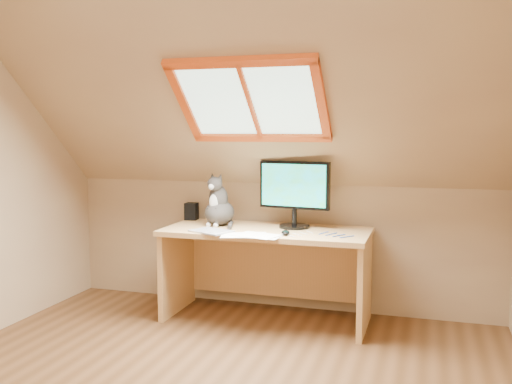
% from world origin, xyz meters
% --- Properties ---
extents(room_shell, '(3.52, 3.52, 2.41)m').
position_xyz_m(room_shell, '(0.00, -0.09, 1.43)').
color(room_shell, tan).
rests_on(room_shell, ground).
extents(desk, '(1.52, 0.67, 0.69)m').
position_xyz_m(desk, '(0.01, 1.45, 0.48)').
color(desk, tan).
rests_on(desk, ground).
extents(monitor, '(0.55, 0.23, 0.50)m').
position_xyz_m(monitor, '(0.20, 1.49, 0.98)').
color(monitor, black).
rests_on(monitor, desk).
extents(cat, '(0.28, 0.31, 0.41)m').
position_xyz_m(cat, '(-0.39, 1.44, 0.84)').
color(cat, '#3E3936').
rests_on(cat, desk).
extents(desk_speaker, '(0.10, 0.10, 0.14)m').
position_xyz_m(desk_speaker, '(-0.70, 1.63, 0.76)').
color(desk_speaker, black).
rests_on(desk_speaker, desk).
extents(graphics_tablet, '(0.34, 0.30, 0.01)m').
position_xyz_m(graphics_tablet, '(-0.33, 1.15, 0.70)').
color(graphics_tablet, '#B2B2B7').
rests_on(graphics_tablet, desk).
extents(mouse, '(0.08, 0.12, 0.03)m').
position_xyz_m(mouse, '(0.21, 1.19, 0.71)').
color(mouse, black).
rests_on(mouse, desk).
extents(papers, '(0.35, 0.30, 0.01)m').
position_xyz_m(papers, '(-0.01, 1.12, 0.70)').
color(papers, white).
rests_on(papers, desk).
extents(cables, '(0.51, 0.26, 0.01)m').
position_xyz_m(cables, '(0.45, 1.26, 0.70)').
color(cables, silver).
rests_on(cables, desk).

